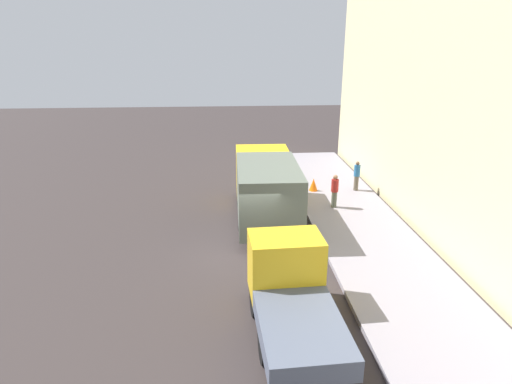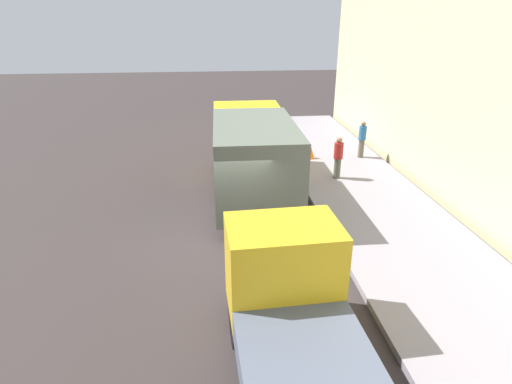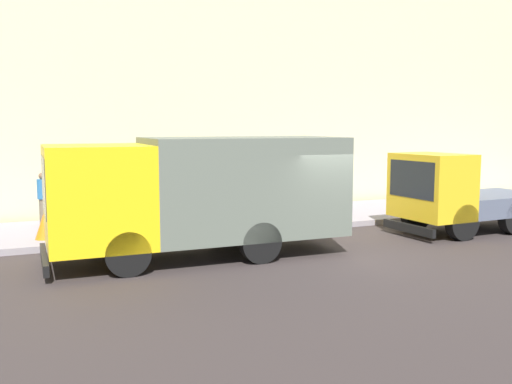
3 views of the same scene
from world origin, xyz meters
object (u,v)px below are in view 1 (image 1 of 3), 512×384
(small_flatbed_truck, at_px, (291,291))
(pedestrian_walking, at_px, (335,190))
(large_utility_truck, at_px, (266,186))
(traffic_cone_orange, at_px, (313,185))
(pedestrian_standing, at_px, (357,175))

(small_flatbed_truck, distance_m, pedestrian_walking, 9.50)
(large_utility_truck, distance_m, traffic_cone_orange, 4.64)
(pedestrian_walking, bearing_deg, pedestrian_standing, 114.68)
(small_flatbed_truck, distance_m, pedestrian_standing, 12.42)
(small_flatbed_truck, bearing_deg, pedestrian_standing, 62.46)
(large_utility_truck, xyz_separation_m, traffic_cone_orange, (2.90, 3.44, -1.13))
(large_utility_truck, bearing_deg, pedestrian_standing, 33.62)
(large_utility_truck, xyz_separation_m, pedestrian_standing, (5.20, 3.34, -0.62))
(pedestrian_standing, bearing_deg, large_utility_truck, 101.80)
(pedestrian_standing, bearing_deg, traffic_cone_orange, 66.43)
(pedestrian_standing, relative_size, traffic_cone_orange, 2.40)
(small_flatbed_truck, height_order, pedestrian_walking, small_flatbed_truck)
(large_utility_truck, xyz_separation_m, small_flatbed_truck, (-0.03, -7.93, -0.52))
(large_utility_truck, xyz_separation_m, pedestrian_walking, (3.41, 0.93, -0.60))
(traffic_cone_orange, bearing_deg, pedestrian_walking, -78.62)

